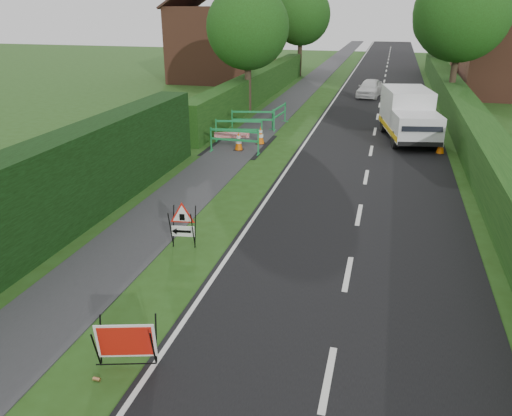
{
  "coord_description": "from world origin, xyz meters",
  "views": [
    {
      "loc": [
        3.02,
        -8.97,
        5.59
      ],
      "look_at": [
        0.03,
        2.29,
        0.84
      ],
      "focal_mm": 35.0,
      "sensor_mm": 36.0,
      "label": 1
    }
  ],
  "objects_px": {
    "works_van": "(409,114)",
    "hatchback_car": "(370,88)",
    "red_rect_sign": "(126,342)",
    "triangle_sign": "(181,222)"
  },
  "relations": [
    {
      "from": "triangle_sign",
      "to": "hatchback_car",
      "type": "bearing_deg",
      "value": 73.17
    },
    {
      "from": "red_rect_sign",
      "to": "works_van",
      "type": "bearing_deg",
      "value": 57.86
    },
    {
      "from": "works_van",
      "to": "hatchback_car",
      "type": "height_order",
      "value": "works_van"
    },
    {
      "from": "red_rect_sign",
      "to": "hatchback_car",
      "type": "bearing_deg",
      "value": 68.2
    },
    {
      "from": "hatchback_car",
      "to": "works_van",
      "type": "bearing_deg",
      "value": -71.07
    },
    {
      "from": "triangle_sign",
      "to": "works_van",
      "type": "xyz_separation_m",
      "value": [
        5.5,
        12.66,
        0.43
      ]
    },
    {
      "from": "red_rect_sign",
      "to": "triangle_sign",
      "type": "relative_size",
      "value": 1.06
    },
    {
      "from": "red_rect_sign",
      "to": "hatchback_car",
      "type": "height_order",
      "value": "hatchback_car"
    },
    {
      "from": "triangle_sign",
      "to": "hatchback_car",
      "type": "distance_m",
      "value": 23.88
    },
    {
      "from": "red_rect_sign",
      "to": "works_van",
      "type": "xyz_separation_m",
      "value": [
        4.69,
        16.94,
        0.67
      ]
    }
  ]
}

